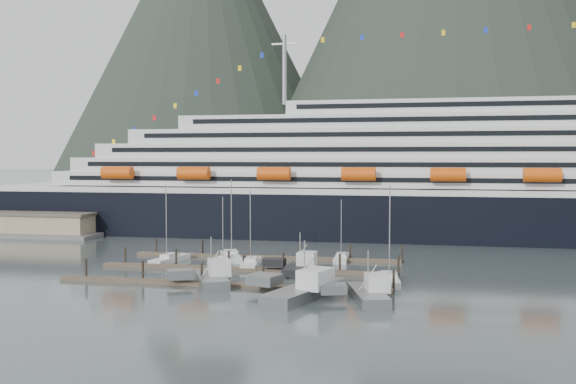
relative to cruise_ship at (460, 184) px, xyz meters
name	(u,v)px	position (x,y,z in m)	size (l,w,h in m)	color
ground	(271,275)	(-30.03, -54.94, -12.04)	(1600.00, 1600.00, 0.00)	#445051
mountains	(464,8)	(22.46, 533.60, 151.36)	(870.00, 440.00, 420.00)	black
cruise_ship	(460,184)	(0.00, 0.00, 0.00)	(210.00, 30.40, 50.30)	black
warehouse	(16,224)	(-102.03, -12.94, -9.79)	(46.00, 20.00, 5.80)	#595956
dock_near	(220,284)	(-34.95, -64.89, -11.73)	(48.18, 2.28, 3.20)	#44392B
dock_mid	(245,269)	(-34.95, -51.89, -11.73)	(48.18, 2.28, 3.20)	#44392B
dock_far	(265,257)	(-34.95, -38.89, -11.73)	(48.18, 2.28, 3.20)	#44392B
sailboat_b	(170,260)	(-50.02, -46.24, -11.62)	(4.24, 9.81, 13.84)	silver
sailboat_c	(225,261)	(-40.23, -45.68, -11.65)	(3.88, 8.48, 11.72)	silver
sailboat_d	(251,264)	(-35.24, -47.36, -11.63)	(3.91, 10.59, 13.08)	silver
sailboat_f	(231,257)	(-40.56, -41.36, -11.60)	(6.41, 10.02, 14.60)	silver
sailboat_g	(342,259)	(-21.40, -38.40, -11.66)	(2.65, 9.06, 11.04)	silver
sailboat_h	(389,281)	(-12.02, -58.06, -11.60)	(3.93, 9.69, 14.58)	silver
trawler_b	(210,278)	(-36.71, -64.01, -11.10)	(10.27, 11.98, 7.48)	gray
trawler_c	(303,290)	(-22.18, -69.89, -11.04)	(12.48, 16.36, 8.15)	gray
trawler_d	(367,293)	(-14.02, -69.98, -11.14)	(9.57, 12.25, 6.98)	gray
trawler_e	(299,267)	(-26.21, -52.13, -11.14)	(8.25, 10.83, 7.02)	black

